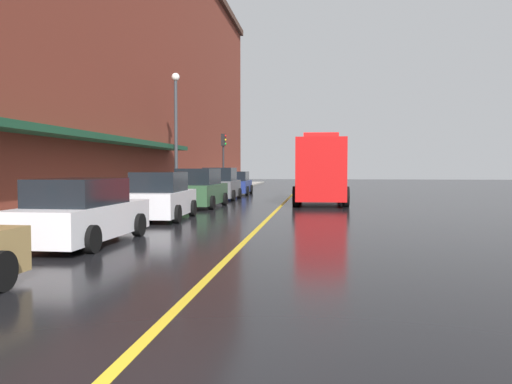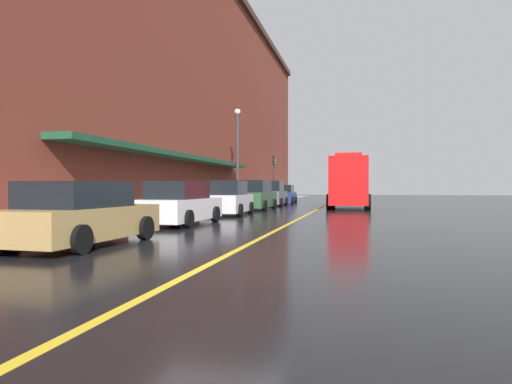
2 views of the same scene
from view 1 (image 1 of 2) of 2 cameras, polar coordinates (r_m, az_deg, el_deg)
The scene contains 15 objects.
ground_plane at distance 29.08m, azimuth 3.31°, elevation -1.05°, with size 112.00×112.00×0.00m, color black.
sidewalk_left at distance 30.13m, azimuth -8.54°, elevation -0.80°, with size 2.40×70.00×0.15m, color #9E9B93.
lane_center_stripe at distance 29.08m, azimuth 3.31°, elevation -1.04°, with size 0.16×70.00×0.01m, color gold.
brick_building_left at distance 32.58m, azimuth -21.66°, elevation 15.01°, with size 12.92×64.00×17.88m.
parked_car_1 at distance 13.66m, azimuth -18.77°, elevation -2.21°, with size 2.08×4.71×1.65m.
parked_car_2 at distance 19.24m, azimuth -10.53°, elevation -0.59°, with size 2.14×4.27×1.76m.
parked_car_3 at distance 24.92m, azimuth -6.31°, elevation 0.30°, with size 2.18×4.45×1.87m.
parked_car_4 at distance 30.69m, azimuth -3.97°, elevation 0.80°, with size 2.16×4.18×1.92m.
parked_car_5 at distance 36.49m, azimuth -2.17°, elevation 0.93°, with size 2.10×4.45×1.64m.
fire_truck at distance 27.79m, azimuth 7.15°, elevation 2.29°, with size 2.80×7.71×3.60m.
parking_meter_0 at distance 34.40m, azimuth -5.09°, elevation 1.29°, with size 0.14×0.18×1.33m.
parking_meter_2 at distance 31.55m, azimuth -6.21°, elevation 1.16°, with size 0.14×0.18×1.33m.
parking_meter_3 at distance 26.79m, azimuth -8.64°, elevation 0.87°, with size 0.14×0.18×1.33m.
street_lamp_left at distance 28.72m, azimuth -8.90°, elevation 7.66°, with size 0.44×0.44×6.94m.
traffic_light_near at distance 38.69m, azimuth -3.64°, elevation 4.56°, with size 0.38×0.36×4.30m.
Camera 1 is at (1.92, -3.96, 1.92)m, focal length 35.97 mm.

